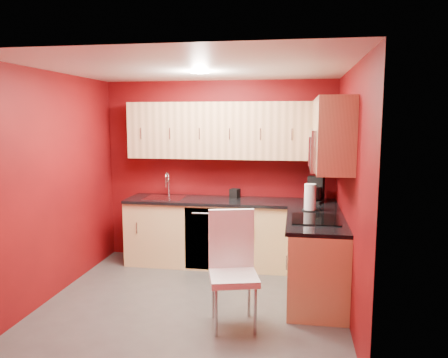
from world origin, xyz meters
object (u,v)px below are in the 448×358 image
(paper_towel, at_px, (310,197))
(napkin_holder, at_px, (235,193))
(microwave, at_px, (329,150))
(coffee_maker, at_px, (314,190))
(sink, at_px, (165,195))
(dining_chair, at_px, (234,271))

(paper_towel, bearing_deg, napkin_holder, 146.05)
(microwave, bearing_deg, coffee_maker, 95.41)
(sink, distance_m, dining_chair, 2.14)
(coffee_maker, distance_m, paper_towel, 0.51)
(napkin_holder, height_order, dining_chair, dining_chair)
(sink, bearing_deg, paper_towel, -15.60)
(napkin_holder, bearing_deg, sink, -172.62)
(microwave, bearing_deg, sink, 154.40)
(microwave, relative_size, dining_chair, 0.69)
(dining_chair, bearing_deg, napkin_holder, 82.98)
(microwave, distance_m, paper_towel, 0.77)
(coffee_maker, relative_size, dining_chair, 0.30)
(napkin_holder, bearing_deg, coffee_maker, -8.63)
(coffee_maker, bearing_deg, sink, -162.77)
(coffee_maker, distance_m, dining_chair, 1.95)
(coffee_maker, relative_size, napkin_holder, 2.63)
(sink, relative_size, napkin_holder, 4.10)
(microwave, relative_size, napkin_holder, 5.99)
(paper_towel, bearing_deg, microwave, -70.70)
(coffee_maker, bearing_deg, dining_chair, -97.10)
(sink, xyz_separation_m, coffee_maker, (2.00, -0.04, 0.13))
(sink, bearing_deg, napkin_holder, 7.38)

